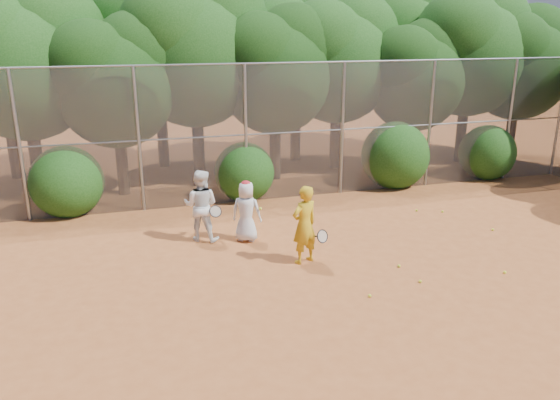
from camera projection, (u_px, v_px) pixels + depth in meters
name	position (u px, v px, depth m)	size (l,w,h in m)	color
ground	(362.00, 283.00, 11.11)	(80.00, 80.00, 0.00)	#9A4E22
fence_back	(275.00, 131.00, 15.93)	(20.05, 0.09, 4.03)	gray
tree_1	(25.00, 56.00, 15.78)	(4.64, 4.03, 6.35)	black
tree_2	(116.00, 76.00, 15.98)	(3.99, 3.47, 5.47)	black
tree_3	(196.00, 46.00, 17.33)	(4.89, 4.26, 6.70)	black
tree_4	(276.00, 66.00, 17.64)	(4.19, 3.64, 5.73)	black
tree_5	(339.00, 54.00, 18.95)	(4.51, 3.92, 6.17)	black
tree_6	(416.00, 72.00, 18.88)	(3.86, 3.36, 5.29)	black
tree_7	(471.00, 46.00, 19.86)	(4.77, 4.14, 6.53)	black
tree_8	(521.00, 59.00, 20.26)	(4.25, 3.70, 5.82)	black
tree_9	(1.00, 47.00, 17.56)	(4.83, 4.20, 6.62)	black
tree_10	(158.00, 37.00, 19.00)	(5.15, 4.48, 7.06)	black
tree_11	(297.00, 49.00, 20.11)	(4.64, 4.03, 6.35)	black
tree_12	(400.00, 38.00, 21.77)	(5.02, 4.37, 6.88)	black
bush_0	(66.00, 179.00, 14.95)	(2.00, 2.00, 2.00)	#153F0F
bush_1	(244.00, 169.00, 16.32)	(1.80, 1.80, 1.80)	#153F0F
bush_2	(395.00, 152.00, 17.60)	(2.20, 2.20, 2.20)	#153F0F
bush_3	(487.00, 150.00, 18.59)	(1.90, 1.90, 1.90)	#153F0F
player_yellow	(304.00, 225.00, 11.83)	(0.89, 0.62, 1.76)	gold
player_teen	(246.00, 211.00, 13.10)	(0.86, 0.77, 1.51)	silver
player_white	(201.00, 206.00, 13.10)	(1.06, 0.97, 1.76)	white
ball_0	(399.00, 266.00, 11.82)	(0.07, 0.07, 0.07)	yellow
ball_1	(417.00, 210.00, 15.38)	(0.07, 0.07, 0.07)	yellow
ball_2	(420.00, 281.00, 11.11)	(0.07, 0.07, 0.07)	yellow
ball_3	(493.00, 230.00, 13.92)	(0.07, 0.07, 0.07)	yellow
ball_4	(370.00, 296.00, 10.51)	(0.07, 0.07, 0.07)	yellow
ball_5	(443.00, 211.00, 15.28)	(0.07, 0.07, 0.07)	yellow
ball_6	(505.00, 272.00, 11.51)	(0.07, 0.07, 0.07)	yellow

